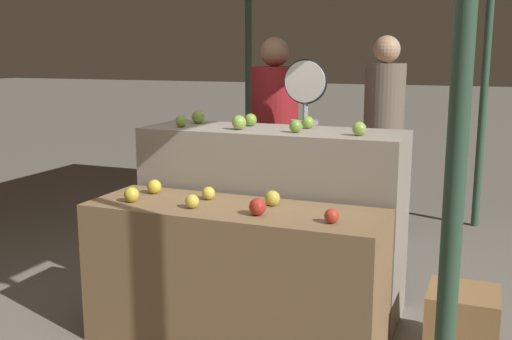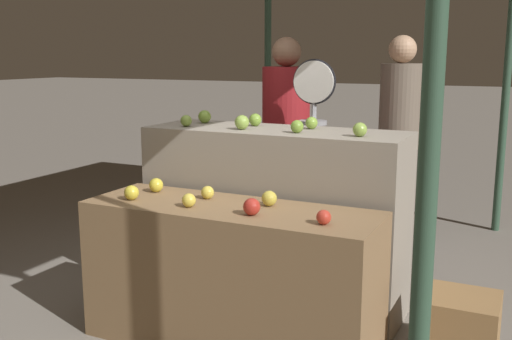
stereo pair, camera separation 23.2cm
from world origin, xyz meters
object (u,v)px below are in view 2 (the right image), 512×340
(person_vendor_at_scale, at_px, (286,132))
(wooden_crate_side, at_px, (461,329))
(person_customer_left, at_px, (399,124))
(produce_scale, at_px, (313,118))

(person_vendor_at_scale, relative_size, wooden_crate_side, 4.71)
(person_customer_left, height_order, wooden_crate_side, person_customer_left)
(person_vendor_at_scale, relative_size, person_customer_left, 0.99)
(produce_scale, relative_size, person_customer_left, 0.89)
(person_customer_left, xyz_separation_m, wooden_crate_side, (0.80, -1.97, -0.84))
(person_vendor_at_scale, distance_m, wooden_crate_side, 2.14)
(produce_scale, distance_m, person_vendor_at_scale, 0.52)
(produce_scale, distance_m, person_customer_left, 1.14)
(produce_scale, xyz_separation_m, wooden_crate_side, (1.18, -0.91, -0.97))
(produce_scale, xyz_separation_m, person_vendor_at_scale, (-0.36, 0.35, -0.16))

